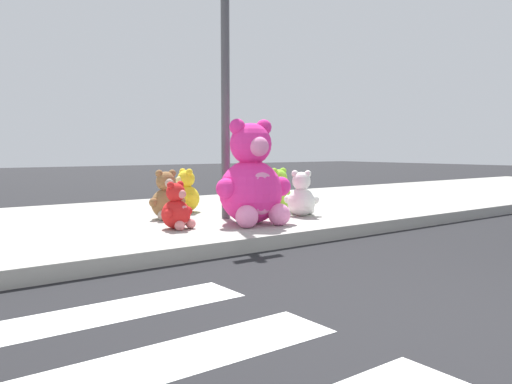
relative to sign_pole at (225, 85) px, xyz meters
name	(u,v)px	position (x,y,z in m)	size (l,w,h in m)	color
sidewalk	(128,224)	(-1.00, 0.80, -1.77)	(28.00, 4.40, 0.15)	#9E9B93
sign_pole	(225,85)	(0.00, 0.00, 0.00)	(0.56, 0.11, 3.20)	#4C4C51
plush_pink_large	(252,182)	(-0.01, -0.59, -1.20)	(0.95, 0.87, 1.25)	#F22D93
plush_red	(177,210)	(-0.92, -0.40, -1.48)	(0.40, 0.38, 0.53)	red
plush_teal	(247,197)	(0.74, 0.56, -1.50)	(0.34, 0.36, 0.49)	teal
plush_lime	(278,194)	(1.01, 0.18, -1.45)	(0.48, 0.43, 0.63)	#8CD133
plush_yellow	(185,195)	(-0.09, 0.92, -1.45)	(0.42, 0.48, 0.62)	yellow
plush_white	(301,198)	(0.95, -0.39, -1.45)	(0.44, 0.44, 0.61)	white
plush_brown	(167,199)	(-0.63, 0.42, -1.45)	(0.48, 0.43, 0.63)	olive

